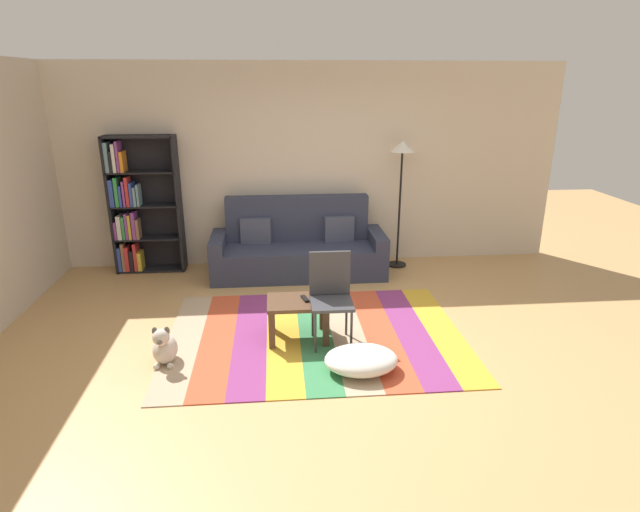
{
  "coord_description": "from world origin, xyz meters",
  "views": [
    {
      "loc": [
        -0.51,
        -4.48,
        2.46
      ],
      "look_at": [
        -0.04,
        0.78,
        0.65
      ],
      "focal_mm": 28.93,
      "sensor_mm": 36.0,
      "label": 1
    }
  ],
  "objects_px": {
    "bookshelf": "(137,208)",
    "folding_chair": "(331,290)",
    "coffee_table": "(298,309)",
    "tv_remote": "(305,299)",
    "couch": "(298,249)",
    "standing_lamp": "(402,163)",
    "dog": "(164,347)",
    "pouf": "(361,360)"
  },
  "relations": [
    {
      "from": "bookshelf",
      "to": "folding_chair",
      "type": "height_order",
      "value": "bookshelf"
    },
    {
      "from": "coffee_table",
      "to": "tv_remote",
      "type": "height_order",
      "value": "tv_remote"
    },
    {
      "from": "couch",
      "to": "standing_lamp",
      "type": "distance_m",
      "value": 1.77
    },
    {
      "from": "couch",
      "to": "dog",
      "type": "relative_size",
      "value": 5.69
    },
    {
      "from": "couch",
      "to": "folding_chair",
      "type": "relative_size",
      "value": 2.51
    },
    {
      "from": "dog",
      "to": "standing_lamp",
      "type": "xyz_separation_m",
      "value": [
        2.71,
        2.4,
        1.27
      ]
    },
    {
      "from": "pouf",
      "to": "dog",
      "type": "bearing_deg",
      "value": 170.42
    },
    {
      "from": "bookshelf",
      "to": "pouf",
      "type": "xyz_separation_m",
      "value": [
        2.53,
        -2.82,
        -0.75
      ]
    },
    {
      "from": "folding_chair",
      "to": "tv_remote",
      "type": "bearing_deg",
      "value": -142.93
    },
    {
      "from": "dog",
      "to": "tv_remote",
      "type": "height_order",
      "value": "tv_remote"
    },
    {
      "from": "tv_remote",
      "to": "standing_lamp",
      "type": "bearing_deg",
      "value": 40.47
    },
    {
      "from": "couch",
      "to": "standing_lamp",
      "type": "relative_size",
      "value": 1.32
    },
    {
      "from": "bookshelf",
      "to": "tv_remote",
      "type": "xyz_separation_m",
      "value": [
        2.08,
        -2.14,
        -0.44
      ]
    },
    {
      "from": "dog",
      "to": "standing_lamp",
      "type": "bearing_deg",
      "value": 41.57
    },
    {
      "from": "pouf",
      "to": "tv_remote",
      "type": "xyz_separation_m",
      "value": [
        -0.45,
        0.68,
        0.31
      ]
    },
    {
      "from": "folding_chair",
      "to": "dog",
      "type": "bearing_deg",
      "value": -114.09
    },
    {
      "from": "coffee_table",
      "to": "bookshelf",
      "type": "bearing_deg",
      "value": 132.94
    },
    {
      "from": "coffee_table",
      "to": "pouf",
      "type": "distance_m",
      "value": 0.87
    },
    {
      "from": "dog",
      "to": "folding_chair",
      "type": "xyz_separation_m",
      "value": [
        1.55,
        0.3,
        0.37
      ]
    },
    {
      "from": "couch",
      "to": "bookshelf",
      "type": "bearing_deg",
      "value": 172.32
    },
    {
      "from": "dog",
      "to": "standing_lamp",
      "type": "distance_m",
      "value": 3.84
    },
    {
      "from": "coffee_table",
      "to": "standing_lamp",
      "type": "distance_m",
      "value": 2.75
    },
    {
      "from": "couch",
      "to": "standing_lamp",
      "type": "height_order",
      "value": "standing_lamp"
    },
    {
      "from": "coffee_table",
      "to": "folding_chair",
      "type": "xyz_separation_m",
      "value": [
        0.32,
        -0.06,
        0.21
      ]
    },
    {
      "from": "couch",
      "to": "tv_remote",
      "type": "distance_m",
      "value": 1.86
    },
    {
      "from": "coffee_table",
      "to": "dog",
      "type": "bearing_deg",
      "value": -163.39
    },
    {
      "from": "tv_remote",
      "to": "folding_chair",
      "type": "distance_m",
      "value": 0.28
    },
    {
      "from": "standing_lamp",
      "to": "coffee_table",
      "type": "bearing_deg",
      "value": -125.97
    },
    {
      "from": "bookshelf",
      "to": "coffee_table",
      "type": "bearing_deg",
      "value": -47.06
    },
    {
      "from": "tv_remote",
      "to": "bookshelf",
      "type": "bearing_deg",
      "value": 119.44
    },
    {
      "from": "tv_remote",
      "to": "pouf",
      "type": "bearing_deg",
      "value": -70.97
    },
    {
      "from": "pouf",
      "to": "dog",
      "type": "height_order",
      "value": "dog"
    },
    {
      "from": "pouf",
      "to": "tv_remote",
      "type": "bearing_deg",
      "value": 123.72
    },
    {
      "from": "bookshelf",
      "to": "tv_remote",
      "type": "height_order",
      "value": "bookshelf"
    },
    {
      "from": "pouf",
      "to": "dog",
      "type": "relative_size",
      "value": 1.64
    },
    {
      "from": "bookshelf",
      "to": "standing_lamp",
      "type": "relative_size",
      "value": 1.05
    },
    {
      "from": "standing_lamp",
      "to": "tv_remote",
      "type": "bearing_deg",
      "value": -124.83
    },
    {
      "from": "tv_remote",
      "to": "folding_chair",
      "type": "height_order",
      "value": "folding_chair"
    },
    {
      "from": "standing_lamp",
      "to": "couch",
      "type": "bearing_deg",
      "value": -173.28
    },
    {
      "from": "tv_remote",
      "to": "folding_chair",
      "type": "xyz_separation_m",
      "value": [
        0.25,
        -0.08,
        0.11
      ]
    },
    {
      "from": "dog",
      "to": "standing_lamp",
      "type": "height_order",
      "value": "standing_lamp"
    },
    {
      "from": "couch",
      "to": "bookshelf",
      "type": "height_order",
      "value": "bookshelf"
    }
  ]
}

